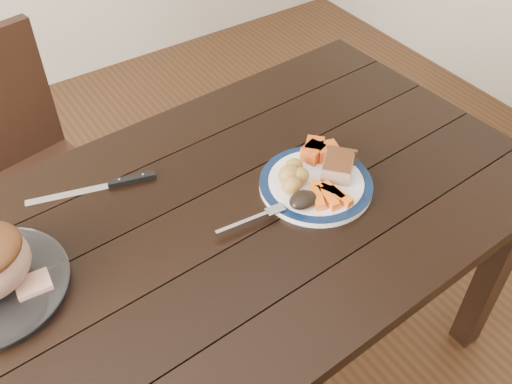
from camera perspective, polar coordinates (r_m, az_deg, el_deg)
ground at (r=1.97m, az=-2.37°, el=-17.66°), size 4.00×4.00×0.00m
dining_table at (r=1.43m, az=-3.13°, el=-4.94°), size 1.65×0.99×0.75m
chair_far at (r=1.97m, az=-22.59°, el=2.26°), size 0.50×0.50×0.93m
dinner_plate at (r=1.43m, az=5.99°, el=0.74°), size 0.28×0.28×0.02m
plate_rim at (r=1.42m, az=6.02°, el=0.99°), size 0.28×0.28×0.02m
pork_slice at (r=1.44m, az=8.18°, el=2.53°), size 0.12×0.11×0.04m
roasted_potatoes at (r=1.40m, az=3.73°, el=1.67°), size 0.09×0.10×0.05m
carrot_batons at (r=1.37m, az=7.27°, el=-0.30°), size 0.09×0.11×0.02m
pumpkin_wedges at (r=1.48m, az=6.23°, el=4.14°), size 0.10×0.09×0.04m
dark_mushroom at (r=1.35m, az=4.72°, el=-0.78°), size 0.07×0.05×0.03m
fork at (r=1.32m, az=-0.03°, el=-2.58°), size 0.18×0.04×0.00m
cut_slice at (r=1.28m, az=-21.35°, el=-8.65°), size 0.07×0.06×0.02m
carving_knife at (r=1.47m, az=-13.82°, el=0.87°), size 0.31×0.11×0.01m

